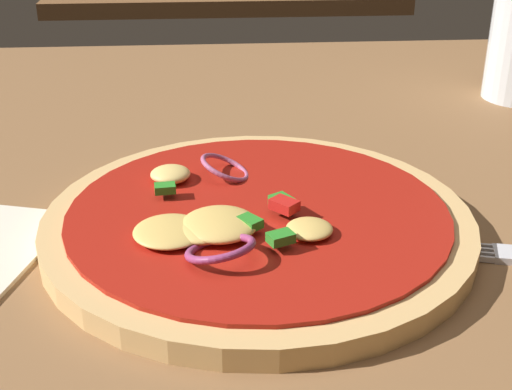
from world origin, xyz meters
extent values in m
cube|color=brown|center=(0.00, 0.00, 0.01)|extent=(1.41, 1.01, 0.03)
cylinder|color=tan|center=(-0.01, -0.03, 0.04)|extent=(0.30, 0.30, 0.02)
cylinder|color=#A81C11|center=(-0.01, -0.03, 0.05)|extent=(0.26, 0.26, 0.00)
ellipsoid|color=#E5BC60|center=(-0.07, -0.07, 0.05)|extent=(0.05, 0.05, 0.01)
ellipsoid|color=#E5BC60|center=(-0.05, -0.07, 0.05)|extent=(0.03, 0.03, 0.01)
ellipsoid|color=#E5BC60|center=(0.02, -0.07, 0.05)|extent=(0.03, 0.03, 0.01)
ellipsoid|color=#E5BC60|center=(-0.04, -0.06, 0.05)|extent=(0.05, 0.05, 0.01)
ellipsoid|color=#EFCC72|center=(-0.07, 0.02, 0.05)|extent=(0.03, 0.03, 0.01)
torus|color=#B25984|center=(-0.03, 0.03, 0.05)|extent=(0.04, 0.04, 0.02)
torus|color=#93386B|center=(-0.04, -0.10, 0.05)|extent=(0.06, 0.06, 0.02)
cube|color=#2D8C28|center=(-0.07, -0.01, 0.05)|extent=(0.02, 0.01, 0.01)
cube|color=#2D8C28|center=(0.00, -0.09, 0.06)|extent=(0.02, 0.02, 0.01)
cube|color=#2D8C28|center=(0.01, -0.04, 0.06)|extent=(0.02, 0.02, 0.01)
cube|color=red|center=(0.01, -0.04, 0.06)|extent=(0.02, 0.02, 0.01)
cube|color=#2D8C28|center=(-0.02, -0.07, 0.06)|extent=(0.02, 0.02, 0.01)
cube|color=silver|center=(0.15, -0.08, 0.03)|extent=(0.02, 0.02, 0.01)
cube|color=silver|center=(0.13, -0.06, 0.03)|extent=(0.03, 0.01, 0.00)
cube|color=silver|center=(0.13, -0.07, 0.03)|extent=(0.03, 0.01, 0.00)
cube|color=silver|center=(0.12, -0.07, 0.03)|extent=(0.03, 0.01, 0.00)
cube|color=silver|center=(0.12, -0.08, 0.03)|extent=(0.03, 0.01, 0.00)
camera|label=1|loc=(-0.04, -0.47, 0.27)|focal=49.70mm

